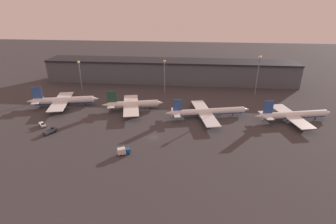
% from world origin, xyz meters
% --- Properties ---
extents(ground, '(600.00, 600.00, 0.00)m').
position_xyz_m(ground, '(0.00, 0.00, 0.00)').
color(ground, '#383538').
extents(terminal_building, '(192.57, 21.95, 17.49)m').
position_xyz_m(terminal_building, '(0.00, 91.12, 8.80)').
color(terminal_building, '#4C515B').
rests_on(terminal_building, ground).
extents(airplane_0, '(42.95, 34.33, 13.16)m').
position_xyz_m(airplane_0, '(-61.09, 33.80, 3.65)').
color(airplane_0, white).
rests_on(airplane_0, ground).
extents(airplane_1, '(36.76, 35.04, 12.30)m').
position_xyz_m(airplane_1, '(-17.26, 32.20, 3.48)').
color(airplane_1, white).
rests_on(airplane_1, ground).
extents(airplane_2, '(48.24, 37.49, 11.40)m').
position_xyz_m(airplane_2, '(26.57, 26.18, 3.08)').
color(airplane_2, white).
rests_on(airplane_2, ground).
extents(airplane_3, '(44.35, 33.45, 12.53)m').
position_xyz_m(airplane_3, '(72.91, 25.59, 3.35)').
color(airplane_3, white).
rests_on(airplane_3, ground).
extents(service_vehicle_0, '(5.07, 7.27, 2.61)m').
position_xyz_m(service_vehicle_0, '(-51.59, -0.84, 1.23)').
color(service_vehicle_0, '#282D38').
rests_on(service_vehicle_0, ground).
extents(service_vehicle_1, '(5.64, 5.55, 2.42)m').
position_xyz_m(service_vehicle_1, '(-59.42, 5.86, 1.13)').
color(service_vehicle_1, white).
rests_on(service_vehicle_1, ground).
extents(service_vehicle_2, '(5.75, 4.43, 3.21)m').
position_xyz_m(service_vehicle_2, '(-10.68, -16.26, 1.78)').
color(service_vehicle_2, '#195199').
rests_on(service_vehicle_2, ground).
extents(lamp_post_0, '(1.80, 1.80, 21.66)m').
position_xyz_m(lamp_post_0, '(-61.61, 64.10, 14.05)').
color(lamp_post_0, slate).
rests_on(lamp_post_0, ground).
extents(lamp_post_1, '(1.80, 1.80, 23.49)m').
position_xyz_m(lamp_post_1, '(-1.49, 64.10, 15.07)').
color(lamp_post_1, slate).
rests_on(lamp_post_1, ground).
extents(lamp_post_2, '(1.80, 1.80, 27.49)m').
position_xyz_m(lamp_post_2, '(60.63, 64.10, 17.26)').
color(lamp_post_2, slate).
rests_on(lamp_post_2, ground).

